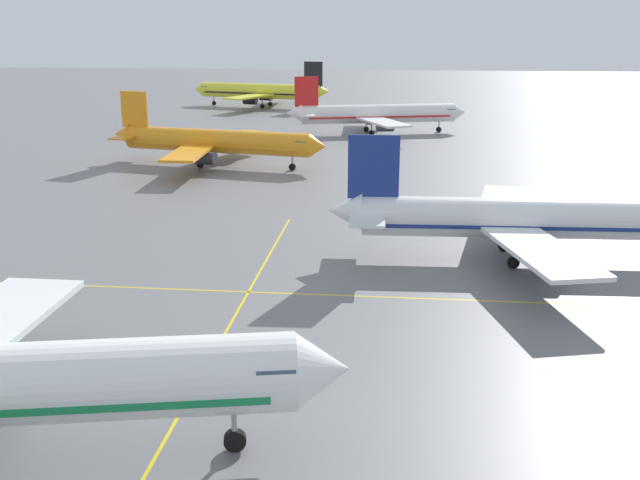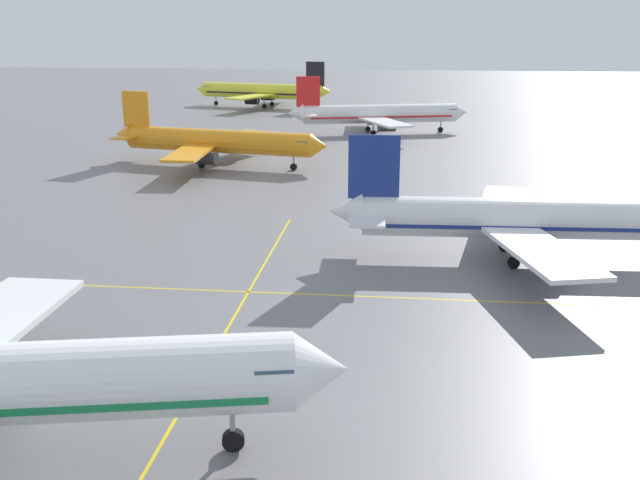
% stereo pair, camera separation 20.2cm
% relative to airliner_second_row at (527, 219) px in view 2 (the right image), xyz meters
% --- Properties ---
extents(airliner_second_row, '(35.30, 30.47, 10.99)m').
position_rel_airliner_second_row_xyz_m(airliner_second_row, '(0.00, 0.00, 0.00)').
color(airliner_second_row, white).
rests_on(airliner_second_row, ground).
extents(airliner_third_row, '(33.20, 28.24, 10.36)m').
position_rel_airliner_second_row_xyz_m(airliner_third_row, '(-37.86, 40.46, -0.21)').
color(airliner_third_row, orange).
rests_on(airliner_third_row, ground).
extents(airliner_far_left_stand, '(33.65, 28.65, 10.59)m').
position_rel_airliner_second_row_xyz_m(airliner_far_left_stand, '(-15.67, 74.55, -0.14)').
color(airliner_far_left_stand, white).
rests_on(airliner_far_left_stand, ground).
extents(airliner_far_right_stand, '(35.02, 29.75, 10.96)m').
position_rel_airliner_second_row_xyz_m(airliner_far_right_stand, '(-44.80, 115.26, -0.01)').
color(airliner_far_right_stand, yellow).
rests_on(airliner_far_right_stand, ground).
extents(taxiway_markings, '(152.60, 81.57, 0.01)m').
position_rel_airliner_second_row_xyz_m(taxiway_markings, '(-22.73, -29.18, -3.75)').
color(taxiway_markings, yellow).
rests_on(taxiway_markings, ground).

